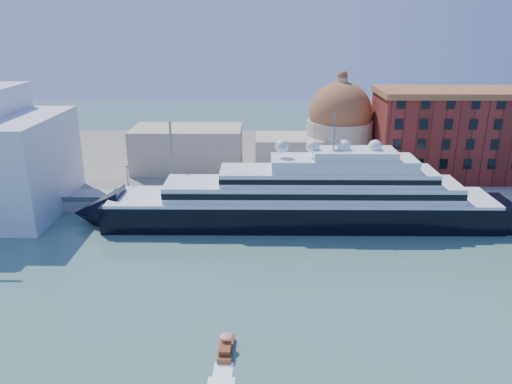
{
  "coord_description": "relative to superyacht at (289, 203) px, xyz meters",
  "views": [
    {
      "loc": [
        0.33,
        -77.28,
        41.78
      ],
      "look_at": [
        -0.57,
        18.0,
        9.01
      ],
      "focal_mm": 35.0,
      "sensor_mm": 36.0,
      "label": 1
    }
  ],
  "objects": [
    {
      "name": "warehouse",
      "position": [
        45.57,
        29.0,
        8.95
      ],
      "size": [
        43.0,
        19.0,
        23.25
      ],
      "color": "maroon",
      "rests_on": "land"
    },
    {
      "name": "quay_fence",
      "position": [
        -6.43,
        6.5,
        -1.74
      ],
      "size": [
        180.0,
        0.1,
        1.2
      ],
      "primitive_type": "cube",
      "color": "slate",
      "rests_on": "quay"
    },
    {
      "name": "land",
      "position": [
        -6.43,
        52.0,
        -3.84
      ],
      "size": [
        260.0,
        72.0,
        2.0
      ],
      "primitive_type": "cube",
      "color": "slate",
      "rests_on": "ground"
    },
    {
      "name": "ground",
      "position": [
        -6.43,
        -23.0,
        -4.84
      ],
      "size": [
        400.0,
        400.0,
        0.0
      ],
      "primitive_type": "plane",
      "color": "#3C685D",
      "rests_on": "ground"
    },
    {
      "name": "superyacht",
      "position": [
        0.0,
        0.0,
        0.0
      ],
      "size": [
        93.9,
        13.02,
        28.06
      ],
      "color": "black",
      "rests_on": "ground"
    },
    {
      "name": "quay",
      "position": [
        -6.43,
        11.0,
        -3.59
      ],
      "size": [
        180.0,
        10.0,
        2.5
      ],
      "primitive_type": "cube",
      "color": "gray",
      "rests_on": "ground"
    },
    {
      "name": "church",
      "position": [
        -0.04,
        34.72,
        6.06
      ],
      "size": [
        66.0,
        18.0,
        25.5
      ],
      "color": "beige",
      "rests_on": "land"
    },
    {
      "name": "lamp_posts",
      "position": [
        -19.1,
        9.27,
        5.0
      ],
      "size": [
        120.8,
        2.4,
        18.0
      ],
      "color": "slate",
      "rests_on": "quay"
    },
    {
      "name": "service_barge",
      "position": [
        -59.36,
        -3.35,
        -4.18
      ],
      "size": [
        10.77,
        6.14,
        2.3
      ],
      "rotation": [
        0.0,
        0.0,
        -0.28
      ],
      "color": "white",
      "rests_on": "ground"
    },
    {
      "name": "water_taxi",
      "position": [
        -10.63,
        -44.48,
        -4.21
      ],
      "size": [
        2.04,
        5.61,
        2.64
      ],
      "rotation": [
        0.0,
        0.0,
        -0.03
      ],
      "color": "maroon",
      "rests_on": "ground"
    }
  ]
}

